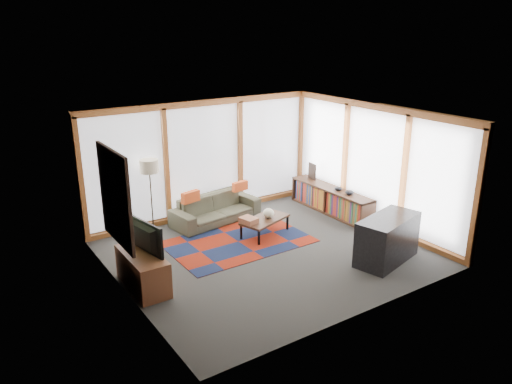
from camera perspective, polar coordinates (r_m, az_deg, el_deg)
ground at (r=9.53m, az=1.34°, el=-6.92°), size 5.50×5.50×0.00m
room_envelope at (r=9.69m, az=1.91°, el=3.24°), size 5.52×5.02×2.62m
rug at (r=9.97m, az=-2.03°, el=-5.69°), size 2.77×1.79×0.01m
sofa at (r=10.91m, az=-4.62°, el=-1.94°), size 2.08×1.05×0.58m
pillow_left at (r=10.48m, az=-7.49°, el=-0.55°), size 0.44×0.22×0.23m
pillow_right at (r=11.13m, az=-1.83°, el=0.68°), size 0.39×0.16×0.21m
floor_lamp at (r=10.43m, az=-11.89°, el=-0.45°), size 0.39×0.39×1.55m
coffee_table at (r=10.24m, az=1.01°, el=-3.97°), size 1.17×0.84×0.35m
book_stack at (r=9.94m, az=-0.84°, el=-3.24°), size 0.33×0.38×0.11m
vase at (r=10.18m, az=1.44°, el=-2.44°), size 0.24×0.24×0.20m
bookshelf at (r=11.53m, az=8.55°, el=-0.92°), size 0.43×2.36×0.59m
bowl_a at (r=11.04m, az=10.64°, el=-0.04°), size 0.23×0.23×0.10m
bowl_b at (r=11.27m, az=9.38°, el=0.39°), size 0.20×0.20×0.09m
shelf_picture at (r=12.00m, az=6.43°, el=2.38°), size 0.07×0.29×0.38m
tv_console at (r=8.42m, az=-12.81°, el=-8.78°), size 0.50×1.20×0.60m
television at (r=8.23m, az=-13.02°, el=-5.13°), size 0.28×0.92×0.53m
bar_counter at (r=9.37m, az=14.77°, el=-5.24°), size 1.44×0.93×0.84m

